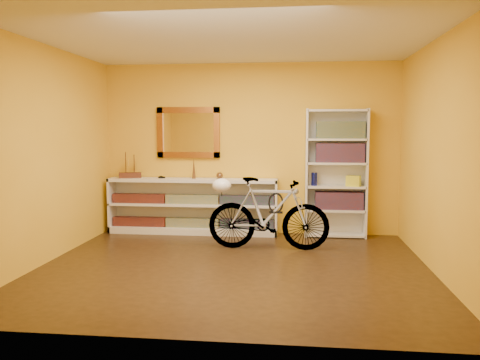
# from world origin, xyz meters

# --- Properties ---
(floor) EXTENTS (4.50, 4.00, 0.01)m
(floor) POSITION_xyz_m (0.00, 0.00, -0.01)
(floor) COLOR black
(floor) RESTS_ON ground
(ceiling) EXTENTS (4.50, 4.00, 0.01)m
(ceiling) POSITION_xyz_m (0.00, 0.00, 2.60)
(ceiling) COLOR silver
(ceiling) RESTS_ON ground
(back_wall) EXTENTS (4.50, 0.01, 2.60)m
(back_wall) POSITION_xyz_m (0.00, 2.00, 1.30)
(back_wall) COLOR gold
(back_wall) RESTS_ON ground
(left_wall) EXTENTS (0.01, 4.00, 2.60)m
(left_wall) POSITION_xyz_m (-2.25, 0.00, 1.30)
(left_wall) COLOR gold
(left_wall) RESTS_ON ground
(right_wall) EXTENTS (0.01, 4.00, 2.60)m
(right_wall) POSITION_xyz_m (2.25, 0.00, 1.30)
(right_wall) COLOR gold
(right_wall) RESTS_ON ground
(gilt_mirror) EXTENTS (0.98, 0.06, 0.78)m
(gilt_mirror) POSITION_xyz_m (-0.95, 1.97, 1.55)
(gilt_mirror) COLOR brown
(gilt_mirror) RESTS_ON back_wall
(wall_socket) EXTENTS (0.09, 0.02, 0.09)m
(wall_socket) POSITION_xyz_m (0.90, 1.99, 0.25)
(wall_socket) COLOR silver
(wall_socket) RESTS_ON back_wall
(console_unit) EXTENTS (2.60, 0.35, 0.85)m
(console_unit) POSITION_xyz_m (-0.86, 1.81, 0.42)
(console_unit) COLOR silver
(console_unit) RESTS_ON floor
(cd_row_lower) EXTENTS (2.50, 0.13, 0.14)m
(cd_row_lower) POSITION_xyz_m (-0.86, 1.79, 0.17)
(cd_row_lower) COLOR black
(cd_row_lower) RESTS_ON console_unit
(cd_row_upper) EXTENTS (2.50, 0.13, 0.14)m
(cd_row_upper) POSITION_xyz_m (-0.86, 1.79, 0.54)
(cd_row_upper) COLOR navy
(cd_row_upper) RESTS_ON console_unit
(model_ship) EXTENTS (0.36, 0.23, 0.40)m
(model_ship) POSITION_xyz_m (-1.84, 1.81, 1.05)
(model_ship) COLOR #452013
(model_ship) RESTS_ON console_unit
(toy_car) EXTENTS (0.00, 0.00, 0.00)m
(toy_car) POSITION_xyz_m (-1.34, 1.81, 0.85)
(toy_car) COLOR black
(toy_car) RESTS_ON console_unit
(bronze_ornament) EXTENTS (0.05, 0.05, 0.32)m
(bronze_ornament) POSITION_xyz_m (-0.84, 1.81, 1.01)
(bronze_ornament) COLOR brown
(bronze_ornament) RESTS_ON console_unit
(decorative_orb) EXTENTS (0.10, 0.10, 0.10)m
(decorative_orb) POSITION_xyz_m (-0.44, 1.81, 0.90)
(decorative_orb) COLOR brown
(decorative_orb) RESTS_ON console_unit
(bookcase) EXTENTS (0.90, 0.30, 1.90)m
(bookcase) POSITION_xyz_m (1.30, 1.84, 0.95)
(bookcase) COLOR silver
(bookcase) RESTS_ON floor
(book_row_a) EXTENTS (0.70, 0.22, 0.26)m
(book_row_a) POSITION_xyz_m (1.35, 1.84, 0.55)
(book_row_a) COLOR maroon
(book_row_a) RESTS_ON bookcase
(book_row_b) EXTENTS (0.70, 0.22, 0.28)m
(book_row_b) POSITION_xyz_m (1.35, 1.84, 1.25)
(book_row_b) COLOR maroon
(book_row_b) RESTS_ON bookcase
(book_row_c) EXTENTS (0.70, 0.22, 0.25)m
(book_row_c) POSITION_xyz_m (1.35, 1.84, 1.59)
(book_row_c) COLOR navy
(book_row_c) RESTS_ON bookcase
(travel_mug) EXTENTS (0.09, 0.09, 0.20)m
(travel_mug) POSITION_xyz_m (0.98, 1.82, 0.86)
(travel_mug) COLOR #151D93
(travel_mug) RESTS_ON bookcase
(red_tin) EXTENTS (0.15, 0.15, 0.16)m
(red_tin) POSITION_xyz_m (1.10, 1.87, 1.55)
(red_tin) COLOR maroon
(red_tin) RESTS_ON bookcase
(yellow_bag) EXTENTS (0.23, 0.19, 0.15)m
(yellow_bag) POSITION_xyz_m (1.55, 1.80, 0.84)
(yellow_bag) COLOR yellow
(yellow_bag) RESTS_ON bookcase
(bicycle) EXTENTS (0.43, 1.64, 0.97)m
(bicycle) POSITION_xyz_m (0.36, 0.92, 0.48)
(bicycle) COLOR silver
(bicycle) RESTS_ON floor
(helmet) EXTENTS (0.25, 0.24, 0.19)m
(helmet) POSITION_xyz_m (-0.27, 0.93, 0.85)
(helmet) COLOR white
(helmet) RESTS_ON bicycle
(u_lock) EXTENTS (0.20, 0.02, 0.20)m
(u_lock) POSITION_xyz_m (0.45, 0.92, 0.63)
(u_lock) COLOR black
(u_lock) RESTS_ON bicycle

